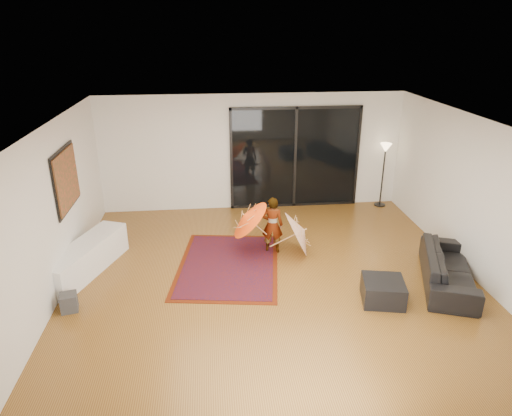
{
  "coord_description": "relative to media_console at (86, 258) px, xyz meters",
  "views": [
    {
      "loc": [
        -1.01,
        -6.74,
        4.13
      ],
      "look_at": [
        -0.22,
        0.69,
        1.1
      ],
      "focal_mm": 32.0,
      "sensor_mm": 36.0,
      "label": 1
    }
  ],
  "objects": [
    {
      "name": "floor",
      "position": [
        3.25,
        -0.68,
        -0.28
      ],
      "size": [
        7.0,
        7.0,
        0.0
      ],
      "primitive_type": "plane",
      "color": "olive",
      "rests_on": "ground"
    },
    {
      "name": "ceiling",
      "position": [
        3.25,
        -0.68,
        2.42
      ],
      "size": [
        7.0,
        7.0,
        0.0
      ],
      "primitive_type": "plane",
      "rotation": [
        3.14,
        0.0,
        0.0
      ],
      "color": "white",
      "rests_on": "wall_back"
    },
    {
      "name": "wall_back",
      "position": [
        3.25,
        2.82,
        1.07
      ],
      "size": [
        7.0,
        0.0,
        7.0
      ],
      "primitive_type": "plane",
      "rotation": [
        1.57,
        0.0,
        0.0
      ],
      "color": "silver",
      "rests_on": "floor"
    },
    {
      "name": "wall_front",
      "position": [
        3.25,
        -4.18,
        1.07
      ],
      "size": [
        7.0,
        0.0,
        7.0
      ],
      "primitive_type": "plane",
      "rotation": [
        -1.57,
        0.0,
        0.0
      ],
      "color": "silver",
      "rests_on": "floor"
    },
    {
      "name": "wall_left",
      "position": [
        -0.25,
        -0.68,
        1.07
      ],
      "size": [
        0.0,
        7.0,
        7.0
      ],
      "primitive_type": "plane",
      "rotation": [
        1.57,
        0.0,
        1.57
      ],
      "color": "silver",
      "rests_on": "floor"
    },
    {
      "name": "wall_right",
      "position": [
        6.75,
        -0.68,
        1.07
      ],
      "size": [
        0.0,
        7.0,
        7.0
      ],
      "primitive_type": "plane",
      "rotation": [
        1.57,
        0.0,
        -1.57
      ],
      "color": "silver",
      "rests_on": "floor"
    },
    {
      "name": "sliding_door",
      "position": [
        4.25,
        2.79,
        0.92
      ],
      "size": [
        3.06,
        0.07,
        2.4
      ],
      "color": "black",
      "rests_on": "wall_back"
    },
    {
      "name": "painting",
      "position": [
        -0.21,
        0.32,
        1.37
      ],
      "size": [
        0.04,
        1.28,
        1.08
      ],
      "color": "black",
      "rests_on": "wall_left"
    },
    {
      "name": "media_console",
      "position": [
        0.0,
        0.0,
        0.0
      ],
      "size": [
        1.18,
        2.04,
        0.55
      ],
      "primitive_type": "cube",
      "rotation": [
        0.0,
        0.0,
        -0.37
      ],
      "color": "white",
      "rests_on": "floor"
    },
    {
      "name": "speaker",
      "position": [
        0.0,
        -1.19,
        -0.13
      ],
      "size": [
        0.3,
        0.3,
        0.28
      ],
      "primitive_type": "cube",
      "rotation": [
        0.0,
        0.0,
        0.23
      ],
      "color": "#424244",
      "rests_on": "floor"
    },
    {
      "name": "persian_rug",
      "position": [
        2.52,
        -0.04,
        -0.27
      ],
      "size": [
        2.15,
        2.74,
        0.02
      ],
      "rotation": [
        0.0,
        0.0,
        -0.15
      ],
      "color": "#511906",
      "rests_on": "floor"
    },
    {
      "name": "sofa",
      "position": [
        6.2,
        -1.04,
        0.01
      ],
      "size": [
        1.42,
        2.12,
        0.58
      ],
      "primitive_type": "imported",
      "rotation": [
        0.0,
        0.0,
        1.21
      ],
      "color": "black",
      "rests_on": "floor"
    },
    {
      "name": "ottoman",
      "position": [
        4.91,
        -1.45,
        -0.09
      ],
      "size": [
        0.76,
        0.76,
        0.36
      ],
      "primitive_type": "cube",
      "rotation": [
        0.0,
        0.0,
        -0.21
      ],
      "color": "black",
      "rests_on": "floor"
    },
    {
      "name": "floor_lamp",
      "position": [
        6.35,
        2.57,
        0.94
      ],
      "size": [
        0.27,
        0.27,
        1.55
      ],
      "color": "black",
      "rests_on": "floor"
    },
    {
      "name": "child",
      "position": [
        3.39,
        0.44,
        0.28
      ],
      "size": [
        0.45,
        0.34,
        1.12
      ],
      "primitive_type": "imported",
      "rotation": [
        0.0,
        0.0,
        2.95
      ],
      "color": "#999999",
      "rests_on": "floor"
    },
    {
      "name": "parasol_orange",
      "position": [
        2.84,
        0.39,
        0.46
      ],
      "size": [
        0.73,
        0.86,
        0.89
      ],
      "rotation": [
        0.0,
        -0.79,
        0.0
      ],
      "color": "#FF4A0D",
      "rests_on": "child"
    },
    {
      "name": "parasol_white",
      "position": [
        3.99,
        0.29,
        0.23
      ],
      "size": [
        0.58,
        0.93,
        0.96
      ],
      "rotation": [
        0.0,
        1.12,
        0.0
      ],
      "color": "white",
      "rests_on": "floor"
    }
  ]
}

